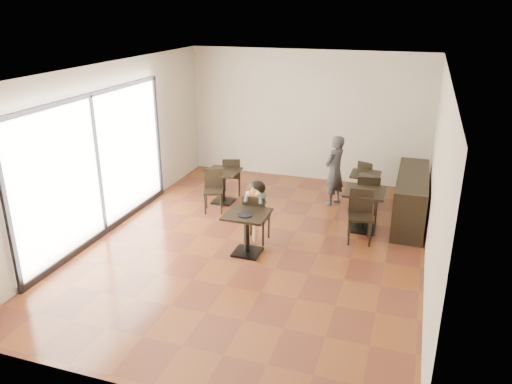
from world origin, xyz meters
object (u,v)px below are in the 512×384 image
at_px(adult_patron, 334,171).
at_px(chair_left_a, 232,176).
at_px(chair_back_b, 362,194).
at_px(chair_back_a, 368,178).
at_px(chair_mid_a, 367,197).
at_px(cafe_table_left, 223,186).
at_px(chair_left_b, 213,191).
at_px(cafe_table_back, 365,188).
at_px(child, 257,211).
at_px(chair_mid_b, 360,217).
at_px(cafe_table_mid, 364,210).
at_px(child_table, 247,233).
at_px(child_chair, 257,217).

relative_size(adult_patron, chair_left_a, 1.73).
bearing_deg(chair_back_b, adult_patron, -176.93).
bearing_deg(chair_back_a, chair_mid_a, 119.90).
bearing_deg(chair_back_b, cafe_table_left, -147.93).
bearing_deg(chair_left_b, cafe_table_left, 71.28).
height_order(cafe_table_back, chair_left_b, chair_left_b).
relative_size(child, cafe_table_left, 1.59).
bearing_deg(chair_back_a, chair_left_b, 58.58).
relative_size(cafe_table_back, chair_back_a, 0.83).
xyz_separation_m(chair_mid_b, chair_left_a, (-3.17, 1.60, -0.05)).
distance_m(cafe_table_back, chair_left_a, 3.05).
height_order(cafe_table_back, chair_back_a, chair_back_a).
bearing_deg(chair_left_b, cafe_table_back, 8.04).
distance_m(cafe_table_mid, chair_left_b, 3.17).
distance_m(adult_patron, chair_left_a, 2.39).
bearing_deg(chair_left_b, child, -57.40).
height_order(adult_patron, chair_back_a, adult_patron).
distance_m(chair_left_b, chair_back_b, 3.17).
relative_size(cafe_table_left, chair_mid_b, 0.75).
distance_m(child, cafe_table_mid, 2.16).
xyz_separation_m(chair_mid_b, chair_left_b, (-3.17, 0.50, -0.05)).
height_order(child_table, child_chair, child_chair).
bearing_deg(cafe_table_left, chair_back_a, 26.76).
height_order(child_table, child, child).
height_order(adult_patron, chair_left_b, adult_patron).
relative_size(adult_patron, cafe_table_mid, 1.89).
height_order(child_table, chair_back_a, chair_back_a).
bearing_deg(chair_mid_a, chair_mid_b, 81.12).
relative_size(chair_mid_b, chair_left_a, 1.10).
xyz_separation_m(child, adult_patron, (1.04, 2.29, 0.19)).
distance_m(cafe_table_left, chair_back_b, 3.05).
bearing_deg(adult_patron, cafe_table_left, -50.04).
xyz_separation_m(adult_patron, cafe_table_back, (0.65, 0.30, -0.44)).
distance_m(child_chair, cafe_table_left, 2.09).
distance_m(adult_patron, cafe_table_mid, 1.47).
relative_size(cafe_table_left, chair_left_a, 0.83).
xyz_separation_m(child_table, cafe_table_left, (-1.33, 2.16, -0.02)).
bearing_deg(chair_left_a, chair_back_b, 158.85).
height_order(cafe_table_mid, cafe_table_left, cafe_table_mid).
xyz_separation_m(adult_patron, cafe_table_left, (-2.37, -0.67, -0.41)).
height_order(child, chair_back_a, child).
xyz_separation_m(cafe_table_mid, chair_left_a, (-3.17, 1.05, 0.04)).
relative_size(chair_left_b, chair_back_b, 1.10).
distance_m(child_chair, chair_mid_b, 1.92).
height_order(chair_mid_a, chair_back_b, chair_mid_a).
bearing_deg(chair_back_a, chair_back_b, 114.11).
xyz_separation_m(child_table, chair_mid_a, (1.84, 2.21, 0.10)).
relative_size(child_chair, adult_patron, 0.60).
bearing_deg(chair_left_a, cafe_table_left, 71.28).
bearing_deg(chair_mid_a, child_chair, 33.26).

